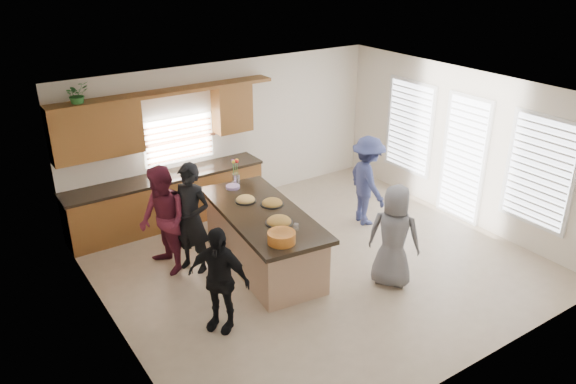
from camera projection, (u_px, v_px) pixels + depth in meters
floor at (317, 263)px, 9.16m from camera, size 6.50×6.50×0.00m
room_shell at (320, 154)px, 8.38m from camera, size 6.52×6.02×2.81m
back_cabinetry at (163, 178)px, 10.11m from camera, size 4.08×0.66×2.46m
right_wall_glazing at (466, 151)px, 10.15m from camera, size 0.06×4.00×2.25m
island at (263, 239)px, 8.97m from camera, size 1.45×2.81×0.95m
platter_front at (279, 222)px, 8.38m from camera, size 0.41×0.41×0.17m
platter_mid at (272, 203)px, 8.97m from camera, size 0.37×0.37×0.15m
platter_back at (246, 200)px, 9.09m from camera, size 0.35×0.35×0.14m
salad_bowl at (281, 237)px, 7.82m from camera, size 0.40×0.40×0.16m
clear_cup at (296, 227)px, 8.19m from camera, size 0.08×0.08×0.09m
plate_stack at (233, 187)px, 9.58m from camera, size 0.24×0.24×0.05m
flower_vase at (236, 171)px, 9.72m from camera, size 0.14×0.14×0.44m
potted_plant at (77, 94)px, 8.86m from camera, size 0.44×0.41×0.40m
woman_left_back at (191, 218)px, 8.66m from camera, size 0.71×0.78×1.79m
woman_left_mid at (163, 221)px, 8.64m from camera, size 0.70×0.88×1.75m
woman_left_front at (219, 279)px, 7.36m from camera, size 0.81×0.93×1.51m
woman_right_back at (367, 181)px, 10.18m from camera, size 0.86×1.20×1.67m
woman_right_front at (394, 236)px, 8.32m from camera, size 0.88×0.94×1.61m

